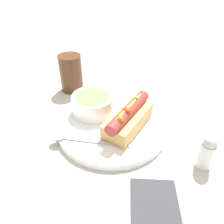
{
  "coord_description": "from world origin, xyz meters",
  "views": [
    {
      "loc": [
        -0.29,
        -0.28,
        0.35
      ],
      "look_at": [
        0.0,
        0.0,
        0.05
      ],
      "focal_mm": 35.0,
      "sensor_mm": 36.0,
      "label": 1
    }
  ],
  "objects_px": {
    "spoon": "(71,138)",
    "salt_shaker": "(207,152)",
    "hot_dog": "(128,118)",
    "soup_bowl": "(93,103)",
    "drinking_glass": "(71,73)"
  },
  "relations": [
    {
      "from": "spoon",
      "to": "salt_shaker",
      "type": "height_order",
      "value": "salt_shaker"
    },
    {
      "from": "hot_dog",
      "to": "soup_bowl",
      "type": "relative_size",
      "value": 1.54
    },
    {
      "from": "soup_bowl",
      "to": "spoon",
      "type": "distance_m",
      "value": 0.11
    },
    {
      "from": "soup_bowl",
      "to": "spoon",
      "type": "relative_size",
      "value": 0.67
    },
    {
      "from": "spoon",
      "to": "salt_shaker",
      "type": "bearing_deg",
      "value": 177.8
    },
    {
      "from": "hot_dog",
      "to": "soup_bowl",
      "type": "distance_m",
      "value": 0.1
    },
    {
      "from": "spoon",
      "to": "salt_shaker",
      "type": "relative_size",
      "value": 1.99
    },
    {
      "from": "spoon",
      "to": "salt_shaker",
      "type": "xyz_separation_m",
      "value": [
        0.14,
        -0.24,
        0.02
      ]
    },
    {
      "from": "spoon",
      "to": "drinking_glass",
      "type": "height_order",
      "value": "drinking_glass"
    },
    {
      "from": "salt_shaker",
      "to": "spoon",
      "type": "bearing_deg",
      "value": 121.43
    },
    {
      "from": "hot_dog",
      "to": "soup_bowl",
      "type": "height_order",
      "value": "hot_dog"
    },
    {
      "from": "soup_bowl",
      "to": "salt_shaker",
      "type": "relative_size",
      "value": 1.33
    },
    {
      "from": "soup_bowl",
      "to": "drinking_glass",
      "type": "relative_size",
      "value": 0.95
    },
    {
      "from": "hot_dog",
      "to": "salt_shaker",
      "type": "relative_size",
      "value": 2.04
    },
    {
      "from": "spoon",
      "to": "soup_bowl",
      "type": "bearing_deg",
      "value": -102.55
    }
  ]
}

